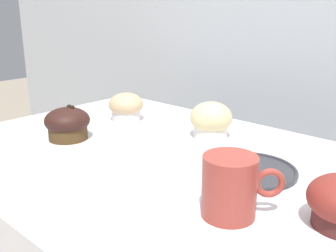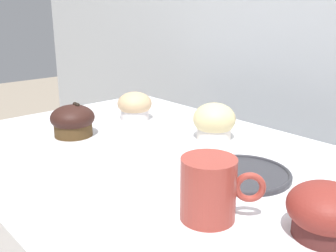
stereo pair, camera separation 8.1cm
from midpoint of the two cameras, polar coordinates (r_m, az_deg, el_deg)
name	(u,v)px [view 1 (the left image)]	position (r m, az deg, el deg)	size (l,w,h in m)	color
wall_back	(308,117)	(1.24, 17.89, 1.28)	(3.20, 0.10, 1.80)	#B2B7BC
muffin_front_center	(211,120)	(0.87, 3.62, 0.77)	(0.09, 0.09, 0.08)	white
muffin_back_left	(126,107)	(1.01, -8.39, 2.72)	(0.09, 0.09, 0.07)	silver
muffin_back_right	(67,124)	(0.90, -16.92, 0.29)	(0.10, 0.10, 0.08)	#483219
coffee_cup	(231,185)	(0.55, 4.87, -8.63)	(0.10, 0.10, 0.09)	#99382D
serving_plate	(251,170)	(0.71, 8.74, -6.39)	(0.16, 0.16, 0.01)	#2D2D33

